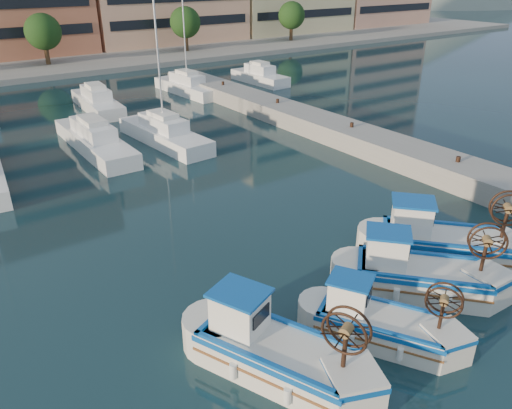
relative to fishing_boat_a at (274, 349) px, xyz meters
The scene contains 8 objects.
ground 3.96m from the fishing_boat_a, ahead, with size 300.00×300.00×0.00m, color #17323C.
quay 18.46m from the fishing_boat_a, 24.18° to the left, with size 3.00×60.00×1.20m, color gray.
hill_east 180.82m from the fishing_boat_a, 37.30° to the left, with size 160.00×160.00×50.00m, color slate.
yacht_marina 26.90m from the fishing_boat_a, 86.74° to the left, with size 40.39×22.02×11.50m.
fishing_boat_a is the anchor object (origin of this frame).
fishing_boat_b 3.61m from the fishing_boat_a, 12.64° to the right, with size 3.46×4.27×2.59m.
fishing_boat_c 6.58m from the fishing_boat_a, ahead, with size 4.60×4.78×3.05m.
fishing_boat_d 9.22m from the fishing_boat_a, ahead, with size 4.89×5.06×3.23m.
Camera 1 is at (-10.72, -8.33, 10.77)m, focal length 35.00 mm.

